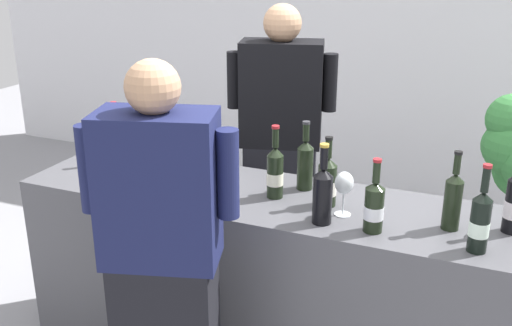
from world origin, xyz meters
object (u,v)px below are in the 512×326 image
at_px(wine_bottle_9, 327,182).
at_px(ice_bucket, 193,163).
at_px(wine_bottle_5, 323,193).
at_px(wine_bottle_0, 116,141).
at_px(person_server, 280,160).
at_px(wine_bottle_6, 275,172).
at_px(wine_bottle_7, 305,163).
at_px(wine_glass, 344,184).
at_px(wine_bottle_3, 374,206).
at_px(wine_bottle_1, 480,221).
at_px(wine_bottle_8, 214,175).
at_px(wine_bottle_4, 453,199).
at_px(person_guest, 164,279).

xyz_separation_m(wine_bottle_9, ice_bucket, (-0.65, -0.02, -0.00)).
bearing_deg(wine_bottle_5, wine_bottle_0, 167.24).
distance_m(ice_bucket, person_server, 0.76).
relative_size(wine_bottle_5, person_server, 0.20).
height_order(wine_bottle_5, wine_bottle_6, wine_bottle_5).
bearing_deg(ice_bucket, person_server, 76.81).
relative_size(wine_bottle_6, wine_bottle_7, 1.03).
bearing_deg(wine_bottle_0, wine_glass, -7.46).
height_order(wine_bottle_0, wine_bottle_3, wine_bottle_0).
relative_size(wine_bottle_1, wine_bottle_3, 1.12).
distance_m(wine_bottle_5, wine_bottle_7, 0.37).
relative_size(wine_bottle_3, wine_bottle_8, 0.95).
bearing_deg(wine_bottle_1, person_server, 141.40).
relative_size(wine_bottle_7, wine_bottle_9, 1.05).
xyz_separation_m(wine_bottle_7, wine_bottle_9, (0.15, -0.14, -0.02)).
xyz_separation_m(wine_bottle_0, ice_bucket, (0.51, -0.11, -0.01)).
relative_size(wine_bottle_3, wine_glass, 1.58).
distance_m(wine_bottle_1, wine_bottle_8, 1.11).
distance_m(wine_bottle_9, person_server, 0.87).
height_order(wine_bottle_3, wine_bottle_9, wine_bottle_9).
xyz_separation_m(wine_bottle_9, person_server, (-0.48, 0.70, -0.20)).
height_order(wine_bottle_4, wine_bottle_5, wine_bottle_5).
relative_size(wine_bottle_7, wine_bottle_8, 1.02).
height_order(wine_bottle_3, wine_bottle_4, wine_bottle_4).
height_order(wine_bottle_3, wine_bottle_7, wine_bottle_7).
bearing_deg(wine_glass, wine_bottle_9, 141.89).
bearing_deg(wine_bottle_8, wine_bottle_4, 6.39).
height_order(wine_glass, ice_bucket, ice_bucket).
bearing_deg(ice_bucket, wine_bottle_4, -0.67).
relative_size(wine_bottle_6, person_server, 0.20).
bearing_deg(ice_bucket, wine_bottle_7, 17.65).
height_order(wine_bottle_4, person_guest, person_guest).
distance_m(wine_bottle_8, wine_glass, 0.57).
bearing_deg(wine_glass, wine_bottle_8, -172.89).
relative_size(wine_bottle_7, wine_glass, 1.69).
relative_size(wine_bottle_3, wine_bottle_7, 0.93).
height_order(wine_bottle_4, wine_glass, wine_bottle_4).
bearing_deg(wine_bottle_3, wine_bottle_9, 144.26).
distance_m(wine_bottle_0, wine_bottle_3, 1.42).
distance_m(wine_bottle_1, wine_bottle_5, 0.60).
xyz_separation_m(wine_bottle_3, person_server, (-0.72, 0.87, -0.20)).
bearing_deg(wine_bottle_7, wine_bottle_1, -22.79).
xyz_separation_m(wine_bottle_5, wine_bottle_6, (-0.27, 0.17, -0.01)).
height_order(wine_bottle_3, wine_glass, wine_bottle_3).
distance_m(wine_bottle_6, person_server, 0.78).
bearing_deg(wine_bottle_9, person_guest, -124.96).
height_order(wine_bottle_3, ice_bucket, wine_bottle_3).
bearing_deg(wine_bottle_4, person_server, 143.83).
bearing_deg(person_guest, person_server, 91.44).
xyz_separation_m(wine_bottle_3, wine_bottle_9, (-0.24, 0.17, 0.00)).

